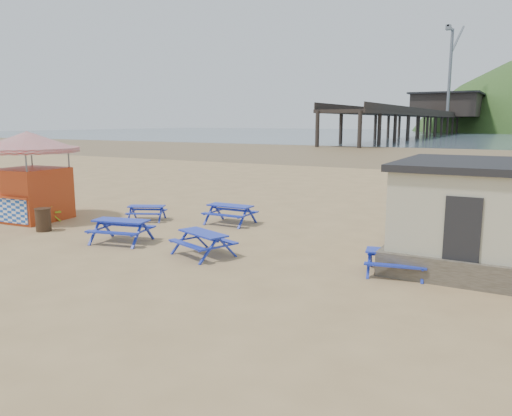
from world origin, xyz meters
The scene contains 13 objects.
ground centered at (0.00, 0.00, 0.00)m, with size 400.00×400.00×0.00m, color tan.
wet_sand centered at (0.00, 55.00, 0.00)m, with size 400.00×400.00×0.00m, color brown.
sea centered at (0.00, 170.00, 0.01)m, with size 400.00×400.00×0.00m, color #42535E.
picnic_table_blue_a centered at (-4.22, 1.43, 0.33)m, with size 1.96×1.82×0.66m.
picnic_table_blue_b centered at (-0.61, 2.57, 0.41)m, with size 1.94×1.57×0.81m.
picnic_table_blue_c centered at (7.24, 2.23, 0.41)m, with size 2.12×1.78×0.82m.
picnic_table_blue_d centered at (-2.31, -2.14, 0.41)m, with size 2.27×1.97×0.83m.
picnic_table_blue_e centered at (1.31, -2.20, 0.39)m, with size 2.24×2.03×0.77m.
picnic_table_blue_f centered at (7.29, -1.28, 0.35)m, with size 1.89×1.64×0.70m.
picnic_table_yellow centered at (-8.38, -0.76, 0.37)m, with size 2.20×2.07×0.73m.
ice_cream_kiosk centered at (-8.74, -0.89, 2.45)m, with size 4.65×4.65×3.90m.
litter_bin centered at (-6.38, -2.22, 0.47)m, with size 0.63×0.63×0.92m.
pier centered at (-17.99, 178.23, 5.46)m, with size 24.00×220.00×39.29m.
Camera 1 is at (10.38, -15.18, 4.31)m, focal length 35.00 mm.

